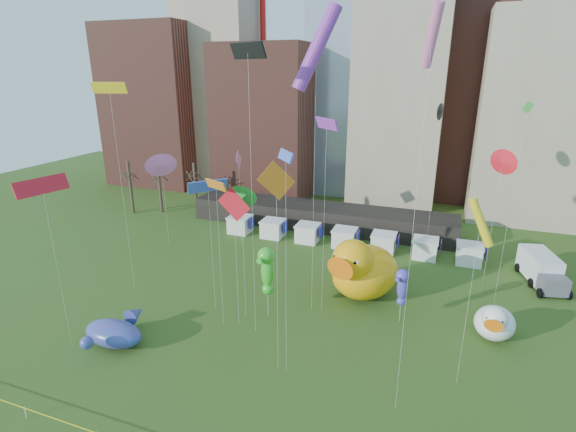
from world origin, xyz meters
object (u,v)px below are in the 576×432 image
at_px(big_duck, 362,269).
at_px(small_duck, 495,322).
at_px(seahorse_green, 267,267).
at_px(box_truck, 541,269).
at_px(whale_inflatable, 115,332).
at_px(seahorse_purple, 402,285).

relative_size(big_duck, small_duck, 2.00).
bearing_deg(small_duck, seahorse_green, -160.82).
height_order(small_duck, box_truck, small_duck).
bearing_deg(seahorse_green, whale_inflatable, -131.74).
bearing_deg(whale_inflatable, box_truck, 36.65).
distance_m(small_duck, whale_inflatable, 32.00).
bearing_deg(big_duck, box_truck, 49.71).
bearing_deg(box_truck, seahorse_purple, -148.37).
bearing_deg(small_duck, box_truck, 76.48).
bearing_deg(big_duck, small_duck, 5.39).
bearing_deg(box_truck, whale_inflatable, -158.30).
height_order(seahorse_green, box_truck, seahorse_green).
distance_m(seahorse_green, seahorse_purple, 12.13).
xyz_separation_m(small_duck, seahorse_purple, (-7.78, -0.18, 2.21)).
bearing_deg(seahorse_green, seahorse_purple, 24.82).
bearing_deg(box_truck, small_duck, -126.20).
xyz_separation_m(small_duck, seahorse_green, (-19.43, -3.35, 3.40)).
bearing_deg(seahorse_green, big_duck, 51.00).
bearing_deg(box_truck, seahorse_green, -159.93).
xyz_separation_m(seahorse_green, box_truck, (24.96, 16.42, -3.41)).
relative_size(big_duck, seahorse_purple, 1.81).
height_order(small_duck, seahorse_purple, seahorse_purple).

